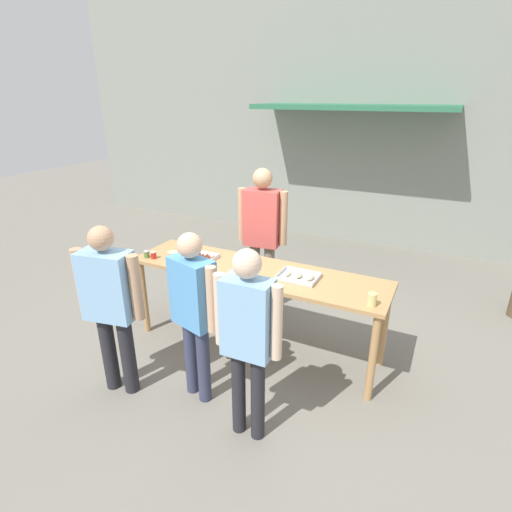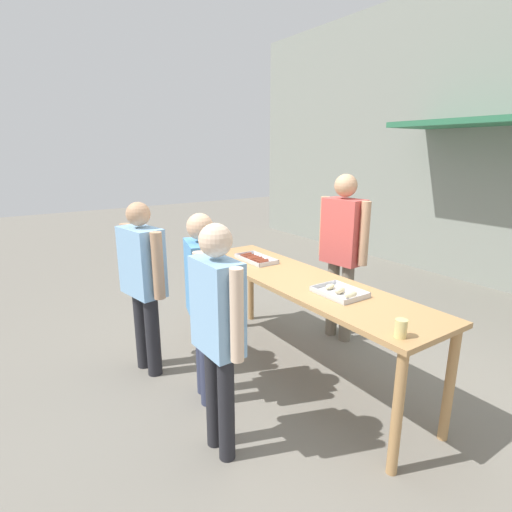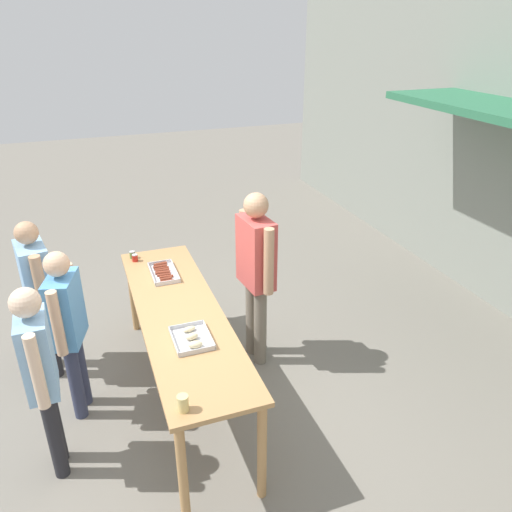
{
  "view_description": "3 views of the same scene",
  "coord_description": "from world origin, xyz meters",
  "px_view_note": "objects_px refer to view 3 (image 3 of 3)",
  "views": [
    {
      "loc": [
        1.66,
        -3.33,
        2.58
      ],
      "look_at": [
        0.0,
        0.0,
        1.08
      ],
      "focal_mm": 28.0,
      "sensor_mm": 36.0,
      "label": 1
    },
    {
      "loc": [
        2.58,
        -2.22,
        2.04
      ],
      "look_at": [
        -0.74,
        -0.0,
        0.98
      ],
      "focal_mm": 28.0,
      "sensor_mm": 36.0,
      "label": 2
    },
    {
      "loc": [
        3.71,
        -0.64,
        3.23
      ],
      "look_at": [
        -0.33,
        0.83,
        1.17
      ],
      "focal_mm": 35.0,
      "sensor_mm": 36.0,
      "label": 3
    }
  ],
  "objects_px": {
    "food_tray_sausages": "(163,273)",
    "person_customer_with_cup": "(40,368)",
    "person_server_behind_table": "(256,265)",
    "condiment_jar_mustard": "(132,255)",
    "food_tray_buns": "(192,339)",
    "condiment_jar_ketchup": "(135,258)",
    "beer_cup": "(183,403)",
    "person_customer_waiting_in_line": "(68,321)",
    "person_customer_holding_hotdog": "(38,287)"
  },
  "relations": [
    {
      "from": "person_server_behind_table",
      "to": "food_tray_buns",
      "type": "bearing_deg",
      "value": -52.27
    },
    {
      "from": "food_tray_buns",
      "to": "beer_cup",
      "type": "distance_m",
      "value": 0.77
    },
    {
      "from": "beer_cup",
      "to": "person_customer_with_cup",
      "type": "xyz_separation_m",
      "value": [
        -0.72,
        -0.88,
        -0.01
      ]
    },
    {
      "from": "person_customer_waiting_in_line",
      "to": "person_customer_holding_hotdog",
      "type": "bearing_deg",
      "value": 34.98
    },
    {
      "from": "food_tray_buns",
      "to": "person_customer_holding_hotdog",
      "type": "distance_m",
      "value": 1.74
    },
    {
      "from": "food_tray_sausages",
      "to": "person_server_behind_table",
      "type": "xyz_separation_m",
      "value": [
        0.41,
        0.83,
        0.14
      ]
    },
    {
      "from": "food_tray_sausages",
      "to": "condiment_jar_mustard",
      "type": "bearing_deg",
      "value": -153.48
    },
    {
      "from": "condiment_jar_ketchup",
      "to": "beer_cup",
      "type": "height_order",
      "value": "beer_cup"
    },
    {
      "from": "person_customer_waiting_in_line",
      "to": "food_tray_sausages",
      "type": "bearing_deg",
      "value": -40.94
    },
    {
      "from": "condiment_jar_ketchup",
      "to": "person_customer_waiting_in_line",
      "type": "xyz_separation_m",
      "value": [
        1.0,
        -0.69,
        -0.02
      ]
    },
    {
      "from": "food_tray_buns",
      "to": "person_customer_with_cup",
      "type": "xyz_separation_m",
      "value": [
        0.01,
        -1.11,
        0.03
      ]
    },
    {
      "from": "condiment_jar_mustard",
      "to": "person_customer_waiting_in_line",
      "type": "xyz_separation_m",
      "value": [
        1.09,
        -0.68,
        -0.02
      ]
    },
    {
      "from": "food_tray_sausages",
      "to": "person_customer_holding_hotdog",
      "type": "distance_m",
      "value": 1.17
    },
    {
      "from": "beer_cup",
      "to": "person_customer_holding_hotdog",
      "type": "relative_size",
      "value": 0.07
    },
    {
      "from": "person_server_behind_table",
      "to": "person_customer_with_cup",
      "type": "relative_size",
      "value": 1.12
    },
    {
      "from": "food_tray_sausages",
      "to": "person_customer_waiting_in_line",
      "type": "relative_size",
      "value": 0.3
    },
    {
      "from": "food_tray_sausages",
      "to": "food_tray_buns",
      "type": "bearing_deg",
      "value": 0.1
    },
    {
      "from": "food_tray_sausages",
      "to": "person_customer_with_cup",
      "type": "xyz_separation_m",
      "value": [
        1.23,
        -1.11,
        0.03
      ]
    },
    {
      "from": "condiment_jar_ketchup",
      "to": "person_server_behind_table",
      "type": "height_order",
      "value": "person_server_behind_table"
    },
    {
      "from": "beer_cup",
      "to": "person_server_behind_table",
      "type": "distance_m",
      "value": 1.87
    },
    {
      "from": "beer_cup",
      "to": "person_server_behind_table",
      "type": "relative_size",
      "value": 0.06
    },
    {
      "from": "beer_cup",
      "to": "person_customer_holding_hotdog",
      "type": "bearing_deg",
      "value": -155.38
    },
    {
      "from": "condiment_jar_ketchup",
      "to": "person_customer_waiting_in_line",
      "type": "height_order",
      "value": "person_customer_waiting_in_line"
    },
    {
      "from": "person_server_behind_table",
      "to": "food_tray_sausages",
      "type": "bearing_deg",
      "value": -122.49
    },
    {
      "from": "food_tray_buns",
      "to": "person_server_behind_table",
      "type": "distance_m",
      "value": 1.16
    },
    {
      "from": "food_tray_buns",
      "to": "person_customer_waiting_in_line",
      "type": "height_order",
      "value": "person_customer_waiting_in_line"
    },
    {
      "from": "condiment_jar_mustard",
      "to": "food_tray_buns",
      "type": "bearing_deg",
      "value": 8.11
    },
    {
      "from": "person_customer_holding_hotdog",
      "to": "person_customer_with_cup",
      "type": "height_order",
      "value": "person_customer_with_cup"
    },
    {
      "from": "condiment_jar_mustard",
      "to": "person_server_behind_table",
      "type": "height_order",
      "value": "person_server_behind_table"
    },
    {
      "from": "condiment_jar_ketchup",
      "to": "beer_cup",
      "type": "relative_size",
      "value": 0.66
    },
    {
      "from": "food_tray_buns",
      "to": "person_customer_waiting_in_line",
      "type": "distance_m",
      "value": 1.1
    },
    {
      "from": "person_customer_with_cup",
      "to": "condiment_jar_ketchup",
      "type": "bearing_deg",
      "value": -30.65
    },
    {
      "from": "food_tray_buns",
      "to": "person_customer_waiting_in_line",
      "type": "xyz_separation_m",
      "value": [
        -0.6,
        -0.92,
        -0.0
      ]
    },
    {
      "from": "condiment_jar_mustard",
      "to": "person_customer_waiting_in_line",
      "type": "height_order",
      "value": "person_customer_waiting_in_line"
    },
    {
      "from": "food_tray_sausages",
      "to": "food_tray_buns",
      "type": "distance_m",
      "value": 1.21
    },
    {
      "from": "condiment_jar_mustard",
      "to": "person_customer_waiting_in_line",
      "type": "distance_m",
      "value": 1.28
    },
    {
      "from": "condiment_jar_ketchup",
      "to": "person_customer_holding_hotdog",
      "type": "bearing_deg",
      "value": -71.94
    },
    {
      "from": "condiment_jar_mustard",
      "to": "person_customer_with_cup",
      "type": "distance_m",
      "value": 1.91
    },
    {
      "from": "condiment_jar_mustard",
      "to": "beer_cup",
      "type": "xyz_separation_m",
      "value": [
        2.43,
        0.01,
        0.02
      ]
    },
    {
      "from": "person_server_behind_table",
      "to": "person_customer_holding_hotdog",
      "type": "height_order",
      "value": "person_server_behind_table"
    },
    {
      "from": "person_server_behind_table",
      "to": "person_customer_waiting_in_line",
      "type": "height_order",
      "value": "person_server_behind_table"
    },
    {
      "from": "person_customer_holding_hotdog",
      "to": "condiment_jar_ketchup",
      "type": "bearing_deg",
      "value": -82.8
    },
    {
      "from": "food_tray_sausages",
      "to": "condiment_jar_mustard",
      "type": "height_order",
      "value": "condiment_jar_mustard"
    },
    {
      "from": "beer_cup",
      "to": "person_server_behind_table",
      "type": "xyz_separation_m",
      "value": [
        -1.54,
        1.06,
        0.1
      ]
    },
    {
      "from": "condiment_jar_mustard",
      "to": "person_customer_with_cup",
      "type": "xyz_separation_m",
      "value": [
        1.7,
        -0.87,
        0.01
      ]
    },
    {
      "from": "food_tray_sausages",
      "to": "person_server_behind_table",
      "type": "height_order",
      "value": "person_server_behind_table"
    },
    {
      "from": "person_customer_with_cup",
      "to": "condiment_jar_mustard",
      "type": "bearing_deg",
      "value": -29.05
    },
    {
      "from": "condiment_jar_mustard",
      "to": "person_server_behind_table",
      "type": "relative_size",
      "value": 0.04
    },
    {
      "from": "person_server_behind_table",
      "to": "person_customer_holding_hotdog",
      "type": "bearing_deg",
      "value": -110.21
    },
    {
      "from": "beer_cup",
      "to": "condiment_jar_ketchup",
      "type": "bearing_deg",
      "value": 179.86
    }
  ]
}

